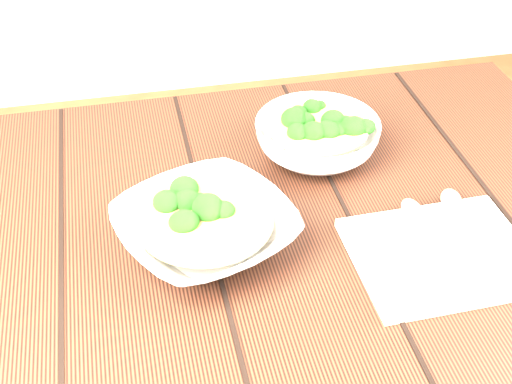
{
  "coord_description": "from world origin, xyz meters",
  "views": [
    {
      "loc": [
        -0.11,
        -0.72,
        1.4
      ],
      "look_at": [
        0.05,
        0.03,
        0.8
      ],
      "focal_mm": 50.0,
      "sensor_mm": 36.0,
      "label": 1
    }
  ],
  "objects_px": {
    "soup_bowl_back": "(317,137)",
    "table": "(228,300)",
    "trivet": "(220,196)",
    "napkin": "(441,255)",
    "soup_bowl_front": "(205,229)"
  },
  "relations": [
    {
      "from": "table",
      "to": "trivet",
      "type": "height_order",
      "value": "trivet"
    },
    {
      "from": "soup_bowl_back",
      "to": "trivet",
      "type": "bearing_deg",
      "value": -152.67
    },
    {
      "from": "soup_bowl_front",
      "to": "napkin",
      "type": "relative_size",
      "value": 1.28
    },
    {
      "from": "trivet",
      "to": "napkin",
      "type": "distance_m",
      "value": 0.32
    },
    {
      "from": "soup_bowl_front",
      "to": "soup_bowl_back",
      "type": "distance_m",
      "value": 0.27
    },
    {
      "from": "table",
      "to": "trivet",
      "type": "xyz_separation_m",
      "value": [
        0.01,
        0.08,
        0.13
      ]
    },
    {
      "from": "table",
      "to": "soup_bowl_back",
      "type": "xyz_separation_m",
      "value": [
        0.18,
        0.17,
        0.15
      ]
    },
    {
      "from": "soup_bowl_front",
      "to": "trivet",
      "type": "xyz_separation_m",
      "value": [
        0.03,
        0.09,
        -0.02
      ]
    },
    {
      "from": "soup_bowl_back",
      "to": "table",
      "type": "bearing_deg",
      "value": -136.48
    },
    {
      "from": "table",
      "to": "soup_bowl_front",
      "type": "xyz_separation_m",
      "value": [
        -0.03,
        -0.01,
        0.15
      ]
    },
    {
      "from": "table",
      "to": "trivet",
      "type": "distance_m",
      "value": 0.16
    },
    {
      "from": "soup_bowl_back",
      "to": "trivet",
      "type": "relative_size",
      "value": 2.01
    },
    {
      "from": "table",
      "to": "soup_bowl_front",
      "type": "bearing_deg",
      "value": -167.14
    },
    {
      "from": "table",
      "to": "napkin",
      "type": "relative_size",
      "value": 5.18
    },
    {
      "from": "trivet",
      "to": "soup_bowl_front",
      "type": "bearing_deg",
      "value": -111.83
    }
  ]
}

